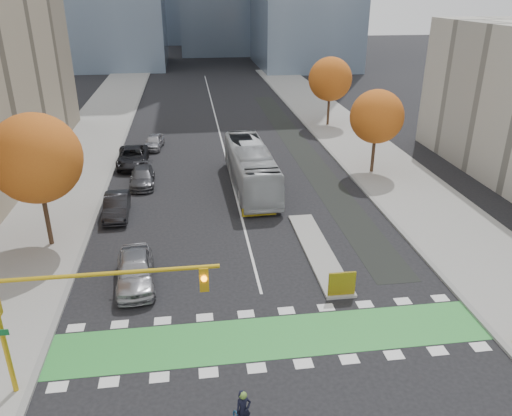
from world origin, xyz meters
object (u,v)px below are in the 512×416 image
object	(u,v)px
tree_east_near	(377,117)
parked_car_d	(133,157)
tree_west	(36,159)
traffic_signal_west	(69,302)
parked_car_a	(135,270)
bus	(251,167)
parked_car_e	(154,142)
hazard_board	(342,284)
parked_car_c	(142,177)
tree_east_far	(330,79)
parked_car_b	(117,206)

from	to	relation	value
tree_east_near	parked_car_d	size ratio (longest dim) A/B	1.24
tree_west	traffic_signal_west	distance (m)	13.25
tree_west	parked_car_a	bearing A→B (deg)	-43.05
bus	parked_car_d	size ratio (longest dim) A/B	2.11
bus	parked_car_e	bearing A→B (deg)	123.13
traffic_signal_west	hazard_board	bearing A→B (deg)	21.55
tree_west	tree_east_near	world-z (taller)	tree_west
hazard_board	tree_east_near	world-z (taller)	tree_east_near
traffic_signal_west	parked_car_c	distance (m)	22.53
tree_west	bus	size ratio (longest dim) A/B	0.69
hazard_board	tree_west	xyz separation A→B (m)	(-16.00, 7.80, 4.82)
tree_east_near	bus	distance (m)	11.28
tree_west	tree_east_far	distance (m)	35.73
tree_east_far	parked_car_d	distance (m)	24.12
parked_car_a	parked_car_b	xyz separation A→B (m)	(-2.01, 9.07, -0.09)
hazard_board	bus	world-z (taller)	bus
hazard_board	traffic_signal_west	distance (m)	13.23
hazard_board	traffic_signal_west	world-z (taller)	traffic_signal_west
tree_east_near	parked_car_e	world-z (taller)	tree_east_near
parked_car_b	parked_car_e	size ratio (longest dim) A/B	1.15
hazard_board	bus	distance (m)	16.11
traffic_signal_west	parked_car_c	xyz separation A→B (m)	(0.75, 22.26, -3.37)
hazard_board	parked_car_b	bearing A→B (deg)	136.84
traffic_signal_west	parked_car_e	distance (m)	32.46
bus	parked_car_e	size ratio (longest dim) A/B	3.01
traffic_signal_west	parked_car_c	world-z (taller)	traffic_signal_west
tree_east_near	bus	world-z (taller)	tree_east_near
bus	parked_car_e	world-z (taller)	bus
parked_car_d	parked_car_e	distance (m)	5.25
traffic_signal_west	parked_car_a	distance (m)	8.16
parked_car_c	hazard_board	bearing A→B (deg)	-59.04
hazard_board	parked_car_b	world-z (taller)	parked_car_b
hazard_board	parked_car_d	bearing A→B (deg)	118.73
tree_east_far	parked_car_e	size ratio (longest dim) A/B	1.92
tree_east_near	parked_car_a	world-z (taller)	tree_east_near
hazard_board	tree_east_far	xyz separation A→B (m)	(8.50, 33.80, 4.44)
tree_east_near	traffic_signal_west	xyz separation A→B (m)	(-19.93, -22.51, -0.83)
parked_car_b	parked_car_e	world-z (taller)	parked_car_b
parked_car_a	parked_car_b	distance (m)	9.29
tree_west	bus	distance (m)	16.10
tree_east_far	parked_car_b	size ratio (longest dim) A/B	1.67
tree_east_near	parked_car_a	size ratio (longest dim) A/B	1.42
tree_east_far	parked_car_c	size ratio (longest dim) A/B	1.67
parked_car_c	parked_car_e	bearing A→B (deg)	86.08
tree_east_far	parked_car_b	bearing A→B (deg)	-133.59
tree_west	tree_east_far	xyz separation A→B (m)	(24.50, 26.00, -0.38)
parked_car_e	parked_car_c	bearing A→B (deg)	-84.68
tree_east_far	tree_west	bearing A→B (deg)	-133.30
bus	tree_west	bearing A→B (deg)	-150.57
tree_east_near	parked_car_e	bearing A→B (deg)	152.54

